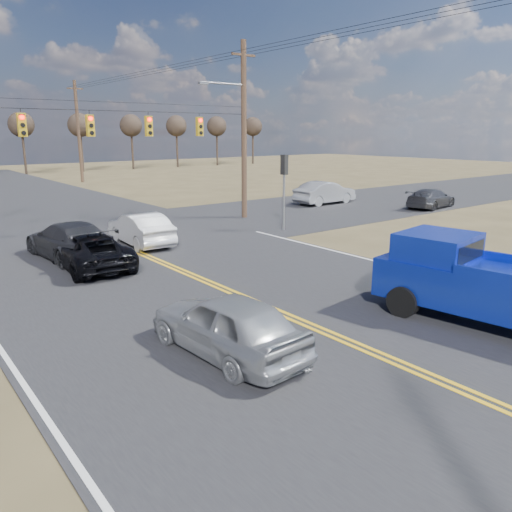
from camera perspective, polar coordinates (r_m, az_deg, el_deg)
ground at (r=11.64m, az=16.73°, el=-12.09°), size 160.00×160.00×0.00m
road_main at (r=18.78m, az=-8.81°, el=-1.64°), size 14.00×120.00×0.02m
road_cross at (r=25.90m, az=-17.53°, el=2.18°), size 120.00×12.00×0.02m
signal_gantry at (r=25.39m, az=-17.13°, el=13.51°), size 19.60×4.83×10.00m
utility_poles at (r=24.47m, az=-17.59°, el=13.87°), size 19.60×58.32×10.00m
treeline at (r=33.97m, az=-23.81°, el=14.01°), size 87.00×117.80×7.40m
pickup_truck at (r=14.56m, az=24.72°, el=-2.87°), size 3.11×6.32×2.28m
silver_suv at (r=11.50m, az=-3.33°, el=-7.79°), size 2.03×4.44×1.48m
black_suv at (r=19.72m, az=-18.40°, el=0.54°), size 2.50×4.91×1.33m
white_car_queue at (r=23.28m, az=-13.05°, el=3.04°), size 1.77×4.52×1.47m
dgrey_car_queue at (r=21.54m, az=-20.55°, el=1.72°), size 2.50×5.38×1.52m
cross_car_east_near at (r=36.19m, az=7.88°, el=7.18°), size 1.88×4.96×1.61m
cross_car_east_far at (r=35.89m, az=19.37°, el=6.23°), size 2.50×4.75×1.31m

